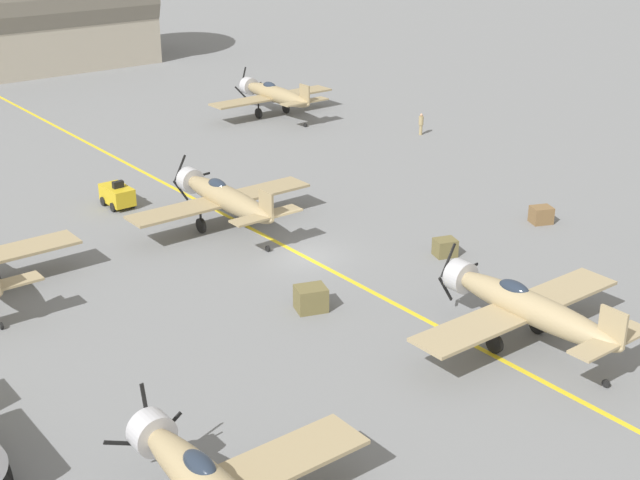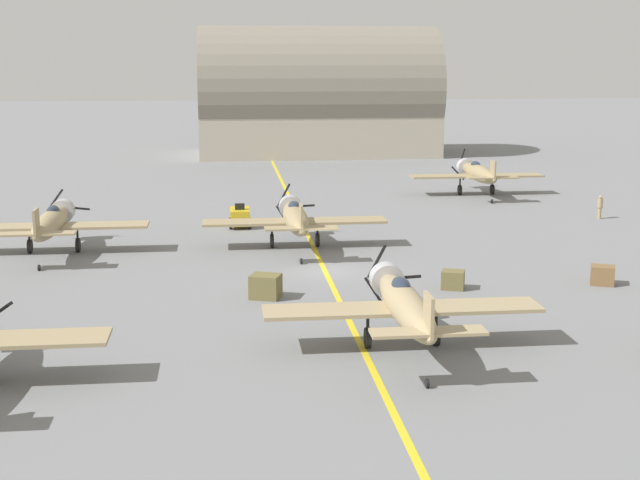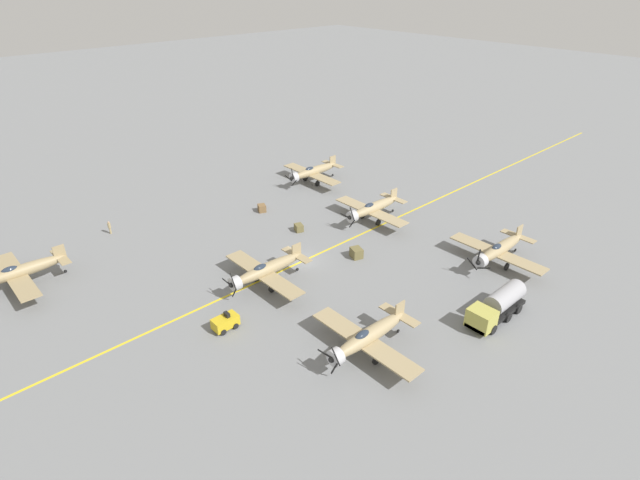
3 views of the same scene
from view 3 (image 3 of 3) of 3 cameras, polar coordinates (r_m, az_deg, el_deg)
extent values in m
plane|color=slate|center=(61.14, -2.06, -2.46)|extent=(400.00, 400.00, 0.00)
cube|color=yellow|center=(61.14, -2.06, -2.46)|extent=(0.30, 160.00, 0.01)
ellipsoid|color=tan|center=(63.62, 19.97, -0.88)|extent=(1.50, 9.50, 1.42)
cylinder|color=#B7B7BC|center=(60.11, 17.87, -2.31)|extent=(1.58, 0.90, 1.58)
ellipsoid|color=#232D3D|center=(62.44, 19.54, -0.79)|extent=(0.80, 1.70, 0.76)
cube|color=tan|center=(63.17, 19.58, -1.38)|extent=(12.00, 2.10, 0.16)
cube|color=tan|center=(66.87, 21.72, 0.41)|extent=(4.40, 1.10, 0.12)
cube|color=tan|center=(66.59, 21.82, 0.90)|extent=(0.14, 1.30, 1.60)
sphere|color=black|center=(59.72, 17.62, -2.48)|extent=(0.56, 0.56, 0.56)
cube|color=black|center=(59.60, 18.21, -3.07)|extent=(1.64, 0.06, 0.88)
cube|color=black|center=(60.26, 16.98, -2.63)|extent=(1.52, 0.06, 1.11)
cube|color=black|center=(59.32, 17.69, -1.73)|extent=(0.28, 0.06, 1.76)
cylinder|color=black|center=(62.92, 20.65, -2.38)|extent=(0.14, 0.14, 1.26)
cylinder|color=black|center=(63.23, 20.55, -2.87)|extent=(0.22, 0.90, 0.90)
cylinder|color=black|center=(64.05, 18.34, -1.38)|extent=(0.14, 0.14, 1.26)
cylinder|color=black|center=(64.35, 18.26, -1.86)|extent=(0.22, 0.90, 0.90)
cylinder|color=black|center=(67.84, 21.44, -1.07)|extent=(0.12, 0.36, 0.36)
ellipsoid|color=tan|center=(70.54, 6.25, 3.76)|extent=(1.50, 9.50, 1.42)
cylinder|color=#B7B7BC|center=(67.56, 3.71, 2.70)|extent=(1.58, 0.90, 1.58)
ellipsoid|color=#232D3D|center=(69.53, 5.64, 3.91)|extent=(0.80, 1.70, 0.76)
cube|color=tan|center=(70.17, 5.81, 3.33)|extent=(12.00, 2.10, 0.16)
cube|color=tan|center=(73.35, 8.40, 4.75)|extent=(4.40, 1.10, 0.12)
cube|color=tan|center=(73.09, 8.44, 5.22)|extent=(0.14, 1.30, 1.60)
sphere|color=black|center=(67.24, 3.41, 2.57)|extent=(0.56, 0.56, 0.56)
cube|color=black|center=(67.28, 3.68, 1.88)|extent=(1.07, 0.06, 1.55)
cube|color=black|center=(67.81, 2.89, 2.78)|extent=(1.75, 0.06, 0.23)
cube|color=black|center=(66.65, 3.68, 3.06)|extent=(0.92, 0.06, 1.62)
cylinder|color=black|center=(69.56, 6.70, 2.47)|extent=(0.14, 0.14, 1.26)
cylinder|color=black|center=(69.84, 6.67, 2.00)|extent=(0.22, 0.90, 0.90)
cylinder|color=black|center=(71.34, 4.90, 3.26)|extent=(0.14, 0.14, 1.26)
cylinder|color=black|center=(71.61, 4.88, 2.81)|extent=(0.22, 0.90, 0.90)
cylinder|color=black|center=(74.23, 8.32, 3.34)|extent=(0.12, 0.36, 0.36)
ellipsoid|color=tan|center=(83.23, -0.61, 7.92)|extent=(1.50, 9.50, 1.42)
cylinder|color=#B7B7BC|center=(80.54, -2.99, 7.15)|extent=(1.58, 0.90, 1.58)
ellipsoid|color=#232D3D|center=(82.33, -1.21, 8.10)|extent=(0.80, 1.70, 0.76)
cube|color=tan|center=(82.88, -1.00, 7.58)|extent=(12.00, 2.10, 0.16)
cube|color=tan|center=(85.78, 1.45, 8.67)|extent=(4.40, 1.10, 0.12)
cube|color=tan|center=(85.56, 1.46, 9.08)|extent=(0.14, 1.30, 1.60)
sphere|color=black|center=(80.25, -3.26, 7.06)|extent=(0.56, 0.56, 0.56)
cube|color=black|center=(79.76, -3.17, 7.57)|extent=(0.63, 0.06, 1.72)
cube|color=black|center=(80.05, -2.97, 6.52)|extent=(1.31, 0.06, 1.36)
cube|color=black|center=(80.94, -3.64, 7.09)|extent=(1.73, 0.06, 0.55)
cylinder|color=black|center=(82.07, -0.30, 6.89)|extent=(0.14, 0.14, 1.26)
cylinder|color=black|center=(82.31, -0.30, 6.48)|extent=(0.22, 0.90, 0.90)
cylinder|color=black|center=(84.17, -1.68, 7.45)|extent=(0.14, 0.14, 1.26)
cylinder|color=black|center=(84.40, -1.67, 7.05)|extent=(0.22, 0.90, 0.90)
cylinder|color=black|center=(86.54, 1.47, 7.42)|extent=(0.12, 0.36, 0.36)
ellipsoid|color=tan|center=(46.81, 5.79, -10.70)|extent=(1.50, 9.50, 1.42)
cylinder|color=#B7B7BC|center=(44.33, 1.79, -13.21)|extent=(1.58, 0.90, 1.58)
ellipsoid|color=#232D3D|center=(45.78, 4.84, -10.78)|extent=(0.80, 1.70, 0.76)
cube|color=tan|center=(46.58, 5.13, -11.43)|extent=(12.00, 2.10, 0.16)
cube|color=tan|center=(49.24, 9.05, -8.44)|extent=(4.40, 1.10, 0.12)
cube|color=tan|center=(48.85, 9.11, -7.84)|extent=(0.14, 1.30, 1.60)
sphere|color=black|center=(44.07, 1.31, -13.51)|extent=(0.56, 0.56, 0.56)
cube|color=black|center=(44.43, 1.62, -14.50)|extent=(0.82, 0.06, 1.66)
cube|color=black|center=(44.47, 0.52, -12.86)|extent=(1.75, 0.06, 0.34)
cube|color=black|center=(43.32, 1.81, -13.16)|extent=(1.16, 0.06, 1.49)
cylinder|color=black|center=(46.26, 6.48, -12.89)|extent=(0.14, 0.14, 1.26)
cylinder|color=black|center=(46.68, 6.44, -13.47)|extent=(0.22, 0.90, 0.90)
cylinder|color=black|center=(47.75, 3.76, -11.17)|extent=(0.14, 0.14, 1.26)
cylinder|color=black|center=(48.16, 3.73, -11.75)|extent=(0.22, 0.90, 0.90)
cylinder|color=black|center=(50.51, 8.92, -10.24)|extent=(0.12, 0.36, 0.36)
ellipsoid|color=tan|center=(56.15, -5.89, -3.26)|extent=(1.50, 9.50, 1.42)
cylinder|color=#B7B7BC|center=(54.10, -9.66, -4.91)|extent=(1.58, 0.90, 1.58)
ellipsoid|color=#232D3D|center=(55.30, -6.86, -3.18)|extent=(0.80, 1.70, 0.76)
cube|color=tan|center=(55.96, -6.50, -3.82)|extent=(12.00, 2.10, 0.16)
cube|color=tan|center=(58.20, -2.69, -1.70)|extent=(4.40, 1.10, 0.12)
cube|color=tan|center=(57.87, -2.71, -1.15)|extent=(0.14, 1.30, 1.60)
sphere|color=black|center=(53.89, -10.10, -5.10)|extent=(0.56, 0.56, 0.56)
cube|color=black|center=(53.97, -9.76, -5.97)|extent=(1.05, 0.06, 1.56)
cube|color=black|center=(54.54, -10.61, -4.75)|extent=(1.75, 0.06, 0.21)
cube|color=black|center=(53.17, -9.93, -4.60)|extent=(0.94, 0.06, 1.61)
cylinder|color=black|center=(55.28, -5.53, -5.00)|extent=(0.14, 0.14, 1.26)
cylinder|color=black|center=(55.63, -5.50, -5.54)|extent=(0.22, 0.90, 0.90)
cylinder|color=black|center=(57.35, -7.36, -3.75)|extent=(0.14, 0.14, 1.26)
cylinder|color=black|center=(57.69, -7.32, -4.28)|extent=(0.22, 0.90, 0.90)
cylinder|color=black|center=(59.28, -2.60, -3.37)|extent=(0.12, 0.36, 0.36)
ellipsoid|color=#9E8961|center=(64.62, -30.86, -3.01)|extent=(1.50, 9.50, 1.42)
ellipsoid|color=#232D3D|center=(64.24, -31.94, -2.92)|extent=(0.80, 1.70, 0.76)
cube|color=#9E8961|center=(64.69, -31.42, -3.49)|extent=(12.00, 2.10, 0.16)
cube|color=#9E8961|center=(65.13, -27.52, -1.70)|extent=(4.40, 1.10, 0.12)
cube|color=#9E8961|center=(64.83, -27.65, -1.21)|extent=(0.14, 1.30, 1.60)
cylinder|color=black|center=(63.68, -30.96, -4.53)|extent=(0.14, 0.14, 1.26)
cylinder|color=black|center=(63.98, -30.82, -5.00)|extent=(0.22, 0.90, 0.90)
cylinder|color=black|center=(66.31, -31.59, -3.42)|extent=(0.14, 0.14, 1.26)
cylinder|color=black|center=(66.60, -31.46, -3.88)|extent=(0.22, 0.90, 0.90)
cylinder|color=black|center=(66.08, -27.08, -3.20)|extent=(0.12, 0.36, 0.36)
cube|color=black|center=(54.59, 19.46, -7.83)|extent=(2.25, 8.00, 0.40)
cube|color=#B2AD4C|center=(51.93, 17.95, -8.52)|extent=(2.50, 2.08, 2.00)
cylinder|color=#9E9EA3|center=(54.87, 20.37, -6.14)|extent=(2.10, 4.96, 2.10)
cylinder|color=black|center=(52.43, 19.18, -9.64)|extent=(0.30, 1.00, 1.00)
cylinder|color=black|center=(53.25, 16.99, -8.56)|extent=(0.30, 1.00, 1.00)
cylinder|color=black|center=(54.58, 20.72, -8.26)|extent=(0.30, 1.00, 1.00)
cylinder|color=black|center=(55.37, 18.59, -7.26)|extent=(0.30, 1.00, 1.00)
cylinder|color=black|center=(56.17, 21.76, -7.33)|extent=(0.30, 1.00, 1.00)
cylinder|color=black|center=(56.94, 19.67, -6.37)|extent=(0.30, 1.00, 1.00)
cube|color=gold|center=(50.92, -10.77, -9.18)|extent=(1.40, 2.60, 1.10)
cube|color=black|center=(50.55, -10.60, -8.37)|extent=(0.70, 0.36, 0.44)
cylinder|color=black|center=(50.48, -10.98, -10.31)|extent=(0.20, 0.60, 0.60)
cylinder|color=black|center=(51.43, -11.82, -9.57)|extent=(0.20, 0.60, 0.60)
cylinder|color=black|center=(51.03, -9.62, -9.67)|extent=(0.20, 0.60, 0.60)
cylinder|color=black|center=(51.98, -10.47, -8.95)|extent=(0.20, 0.60, 0.60)
cylinder|color=tan|center=(72.95, -22.84, 0.99)|extent=(0.27, 0.27, 0.86)
cylinder|color=tan|center=(72.62, -22.96, 1.54)|extent=(0.40, 0.40, 0.72)
sphere|color=tan|center=(72.42, -23.03, 1.88)|extent=(0.23, 0.23, 0.23)
cube|color=brown|center=(61.83, 4.18, -1.47)|extent=(1.82, 1.67, 1.25)
cube|color=brown|center=(73.92, -6.66, 3.64)|extent=(1.57, 1.46, 1.05)
cube|color=brown|center=(67.91, -2.44, 1.42)|extent=(1.47, 1.34, 1.00)
camera|label=1|loc=(72.85, 38.49, 13.67)|focal=50.00mm
camera|label=2|loc=(92.70, 25.68, 14.07)|focal=50.00mm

